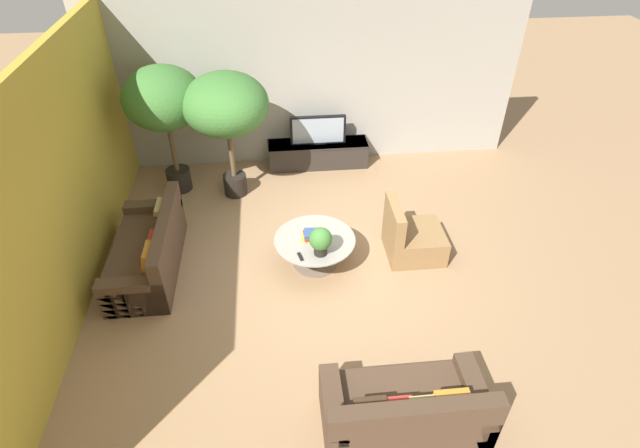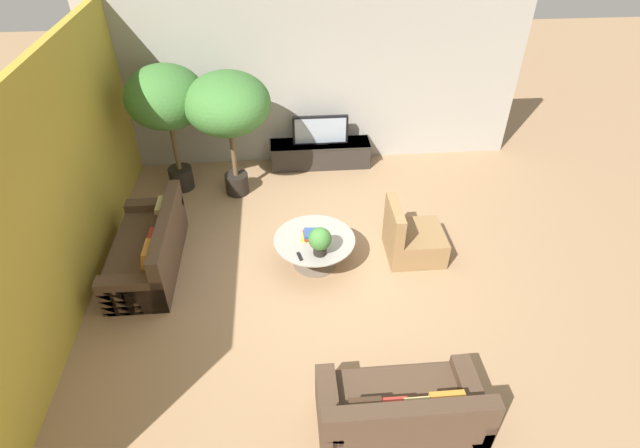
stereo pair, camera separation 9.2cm
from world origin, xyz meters
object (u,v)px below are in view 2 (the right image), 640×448
object	(u,v)px
armchair_wicker	(411,239)
potted_palm_corner	(228,106)
potted_palm_tall	(166,101)
coffee_table	(314,246)
couch_near_entry	(400,413)
media_console	(320,153)
potted_plant_tabletop	(320,240)
television	(320,130)
couch_by_wall	(150,250)

from	to	relation	value
armchair_wicker	potted_palm_corner	world-z (taller)	potted_palm_corner
armchair_wicker	potted_palm_tall	size ratio (longest dim) A/B	0.40
coffee_table	couch_near_entry	size ratio (longest dim) A/B	0.69
media_console	potted_palm_corner	xyz separation A→B (m)	(-1.50, -0.80, 1.34)
potted_palm_tall	potted_palm_corner	xyz separation A→B (m)	(0.97, -0.24, -0.03)
potted_plant_tabletop	potted_palm_tall	bearing A→B (deg)	131.47
television	armchair_wicker	xyz separation A→B (m)	(1.09, -2.65, -0.44)
media_console	potted_palm_tall	world-z (taller)	potted_palm_tall
potted_plant_tabletop	television	bearing A→B (deg)	85.10
potted_palm_corner	potted_plant_tabletop	distance (m)	2.73
television	potted_palm_corner	bearing A→B (deg)	-151.80
coffee_table	potted_palm_corner	size ratio (longest dim) A/B	0.54
media_console	couch_near_entry	size ratio (longest dim) A/B	1.13
armchair_wicker	potted_plant_tabletop	xyz separation A→B (m)	(-1.36, -0.40, 0.41)
television	couch_by_wall	xyz separation A→B (m)	(-2.61, -2.60, -0.42)
potted_palm_tall	potted_plant_tabletop	bearing A→B (deg)	-48.53
potted_palm_corner	media_console	bearing A→B (deg)	28.25
media_console	armchair_wicker	world-z (taller)	armchair_wicker
coffee_table	couch_near_entry	distance (m)	2.70
television	potted_palm_corner	distance (m)	1.91
television	media_console	bearing A→B (deg)	90.00
couch_near_entry	armchair_wicker	bearing A→B (deg)	-105.36
media_console	potted_plant_tabletop	bearing A→B (deg)	-94.90
potted_palm_corner	potted_plant_tabletop	world-z (taller)	potted_palm_corner
television	coffee_table	size ratio (longest dim) A/B	0.88
coffee_table	armchair_wicker	size ratio (longest dim) A/B	1.32
potted_palm_corner	couch_near_entry	bearing A→B (deg)	-67.97
potted_palm_tall	potted_palm_corner	distance (m)	1.00
media_console	couch_near_entry	world-z (taller)	couch_near_entry
potted_plant_tabletop	armchair_wicker	bearing A→B (deg)	16.63
couch_near_entry	potted_palm_tall	world-z (taller)	potted_palm_tall
coffee_table	couch_near_entry	world-z (taller)	couch_near_entry
coffee_table	media_console	bearing A→B (deg)	83.52
couch_by_wall	television	bearing A→B (deg)	134.96
coffee_table	couch_by_wall	xyz separation A→B (m)	(-2.30, 0.14, -0.03)
potted_plant_tabletop	couch_near_entry	bearing A→B (deg)	-75.15
media_console	coffee_table	bearing A→B (deg)	-96.48
couch_by_wall	potted_palm_corner	size ratio (longest dim) A/B	0.89
armchair_wicker	potted_palm_tall	distance (m)	4.34
media_console	potted_plant_tabletop	size ratio (longest dim) A/B	4.55
couch_by_wall	potted_palm_corner	xyz separation A→B (m)	(1.11, 1.80, 1.29)
couch_near_entry	potted_plant_tabletop	distance (m)	2.42
coffee_table	potted_palm_tall	distance (m)	3.33
coffee_table	potted_plant_tabletop	bearing A→B (deg)	-80.81
potted_palm_corner	potted_plant_tabletop	xyz separation A→B (m)	(1.23, -2.26, -0.90)
media_console	armchair_wicker	size ratio (longest dim) A/B	2.14
television	potted_plant_tabletop	xyz separation A→B (m)	(-0.26, -3.06, -0.04)
potted_palm_corner	potted_palm_tall	bearing A→B (deg)	166.23
potted_plant_tabletop	media_console	bearing A→B (deg)	85.10
couch_by_wall	potted_palm_tall	distance (m)	2.43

